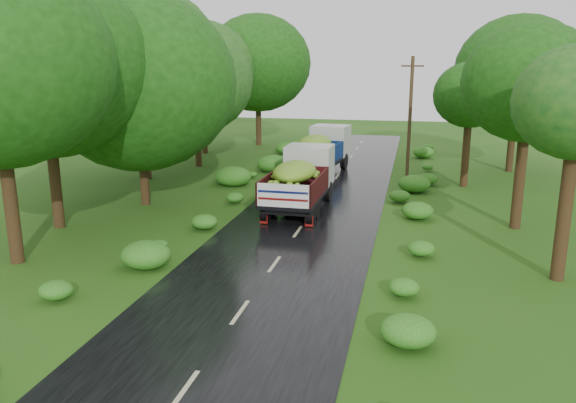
% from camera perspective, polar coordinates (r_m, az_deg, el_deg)
% --- Properties ---
extents(ground, '(120.00, 120.00, 0.00)m').
position_cam_1_polar(ground, '(12.97, -10.51, -18.41)').
color(ground, '#1B480F').
rests_on(ground, ground).
extents(road, '(6.50, 80.00, 0.02)m').
position_cam_1_polar(road, '(17.12, -3.88, -9.79)').
color(road, black).
rests_on(road, ground).
extents(road_lines, '(0.12, 69.60, 0.00)m').
position_cam_1_polar(road_lines, '(17.99, -2.97, -8.52)').
color(road_lines, '#BFB78C').
rests_on(road_lines, road).
extents(truck_near, '(2.44, 6.69, 2.80)m').
position_cam_1_polar(truck_near, '(26.85, 1.35, 2.54)').
color(truck_near, black).
rests_on(truck_near, ground).
extents(truck_far, '(3.22, 7.03, 2.85)m').
position_cam_1_polar(truck_far, '(35.78, 3.43, 5.43)').
color(truck_far, black).
rests_on(truck_far, ground).
extents(utility_pole, '(1.27, 0.23, 7.25)m').
position_cam_1_polar(utility_pole, '(33.03, 12.27, 8.13)').
color(utility_pole, '#382616').
rests_on(utility_pole, ground).
extents(trees_left, '(7.20, 34.20, 9.01)m').
position_cam_1_polar(trees_left, '(34.00, -12.49, 12.93)').
color(trees_left, black).
rests_on(trees_left, ground).
extents(trees_right, '(6.65, 22.98, 8.09)m').
position_cam_1_polar(trees_right, '(31.35, 22.27, 11.08)').
color(trees_right, black).
rests_on(trees_right, ground).
extents(shrubs, '(11.90, 44.00, 0.70)m').
position_cam_1_polar(shrubs, '(25.28, 1.91, -1.06)').
color(shrubs, '#1B6A19').
rests_on(shrubs, ground).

